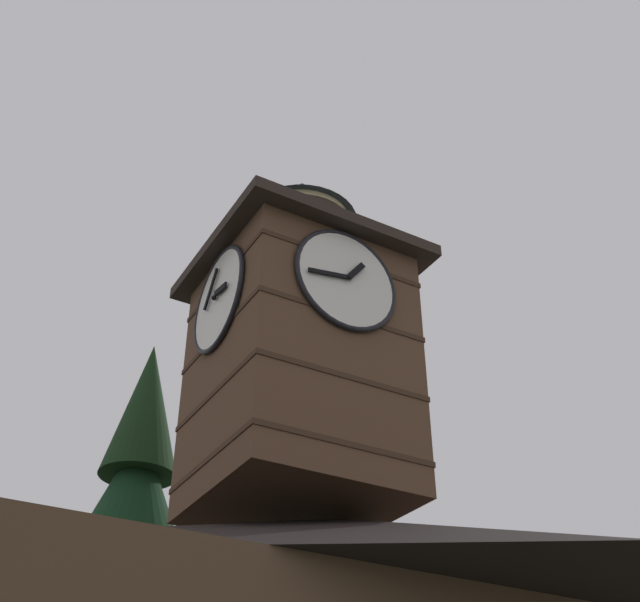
% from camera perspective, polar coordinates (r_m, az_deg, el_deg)
% --- Properties ---
extents(clock_tower, '(4.11, 4.11, 7.51)m').
position_cam_1_polar(clock_tower, '(15.97, -1.46, -3.42)').
color(clock_tower, brown).
rests_on(clock_tower, building_main).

